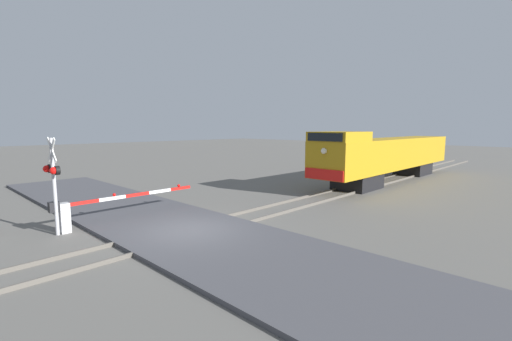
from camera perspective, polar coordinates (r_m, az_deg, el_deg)
The scene contains 7 objects.
ground_plane at distance 14.02m, azimuth -11.19°, elevation -10.24°, with size 160.00×160.00×0.00m, color #605E59.
rail_track_left at distance 14.57m, azimuth -12.83°, elevation -9.31°, with size 0.08×80.00×0.15m, color #59544C.
rail_track_right at distance 13.44m, azimuth -9.41°, elevation -10.64°, with size 0.08×80.00×0.15m, color #59544C.
road_surface at distance 14.00m, azimuth -11.20°, elevation -9.95°, with size 36.00×5.31×0.15m, color #47474C.
locomotive at distance 28.44m, azimuth 21.04°, elevation 2.43°, with size 2.75×18.73×3.89m.
crossing_signal at distance 15.19m, azimuth -30.61°, elevation -0.76°, with size 1.18×0.33×3.79m.
crossing_gate at distance 15.90m, azimuth -26.07°, elevation -5.67°, with size 0.36×6.50×1.31m.
Camera 1 is at (11.03, -7.58, 4.18)m, focal length 24.13 mm.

